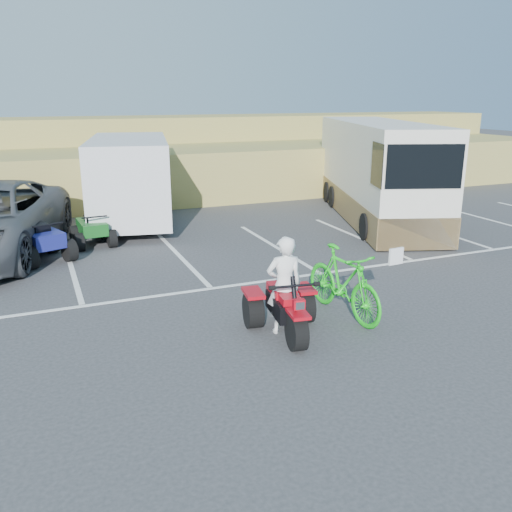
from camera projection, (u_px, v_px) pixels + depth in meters
name	position (u px, v px, depth m)	size (l,w,h in m)	color
ground	(253.00, 331.00, 9.67)	(100.00, 100.00, 0.00)	#333335
parking_stripes	(224.00, 263.00, 13.59)	(28.00, 5.16, 0.01)	white
grass_embankment	(115.00, 160.00, 22.97)	(40.00, 8.50, 3.10)	#9C9147
red_trike_atv	(286.00, 335.00, 9.51)	(1.27, 1.70, 1.10)	#A90915
rider	(284.00, 285.00, 9.40)	(0.64, 0.42, 1.75)	white
green_dirt_bike	(343.00, 282.00, 10.18)	(0.62, 2.21, 1.33)	#14BF19
cargo_trailer	(130.00, 178.00, 17.51)	(3.46, 6.21, 2.74)	silver
rv_motorhome	(376.00, 177.00, 18.36)	(5.00, 9.04, 3.17)	silver
quad_atv_blue	(43.00, 260.00, 13.82)	(1.22, 1.63, 1.07)	navy
quad_atv_green	(94.00, 245.00, 15.23)	(1.07, 1.44, 0.94)	#13531A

